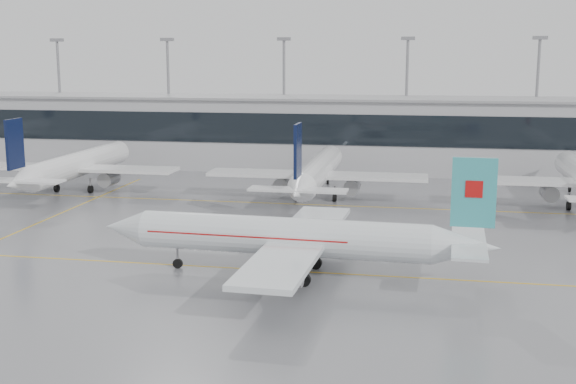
# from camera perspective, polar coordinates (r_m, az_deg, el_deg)

# --- Properties ---
(ground) EXTENTS (320.00, 320.00, 0.00)m
(ground) POSITION_cam_1_polar(r_m,az_deg,el_deg) (66.08, -1.89, -6.15)
(ground) COLOR slate
(ground) RESTS_ON ground
(taxi_line_main) EXTENTS (120.00, 0.25, 0.01)m
(taxi_line_main) POSITION_cam_1_polar(r_m,az_deg,el_deg) (66.08, -1.89, -6.15)
(taxi_line_main) COLOR gold
(taxi_line_main) RESTS_ON ground
(taxi_line_north) EXTENTS (120.00, 0.25, 0.01)m
(taxi_line_north) POSITION_cam_1_polar(r_m,az_deg,el_deg) (94.74, 1.96, -1.00)
(taxi_line_north) COLOR gold
(taxi_line_north) RESTS_ON ground
(taxi_line_cross) EXTENTS (0.25, 60.00, 0.01)m
(taxi_line_cross) POSITION_cam_1_polar(r_m,az_deg,el_deg) (90.32, -18.72, -2.14)
(taxi_line_cross) COLOR gold
(taxi_line_cross) RESTS_ON ground
(terminal) EXTENTS (180.00, 15.00, 12.00)m
(terminal) POSITION_cam_1_polar(r_m,az_deg,el_deg) (125.24, 4.14, 4.59)
(terminal) COLOR #A9A9AD
(terminal) RESTS_ON ground
(terminal_glass) EXTENTS (180.00, 0.20, 5.00)m
(terminal_glass) POSITION_cam_1_polar(r_m,az_deg,el_deg) (117.62, 3.74, 4.94)
(terminal_glass) COLOR black
(terminal_glass) RESTS_ON ground
(terminal_roof) EXTENTS (182.00, 16.00, 0.40)m
(terminal_roof) POSITION_cam_1_polar(r_m,az_deg,el_deg) (124.75, 4.18, 7.42)
(terminal_roof) COLOR gray
(terminal_roof) RESTS_ON ground
(light_masts) EXTENTS (156.40, 1.00, 22.60)m
(light_masts) POSITION_cam_1_polar(r_m,az_deg,el_deg) (130.65, 4.47, 8.06)
(light_masts) COLOR gray
(light_masts) RESTS_ON ground
(air_canada_jet) EXTENTS (35.49, 28.12, 11.04)m
(air_canada_jet) POSITION_cam_1_polar(r_m,az_deg,el_deg) (63.15, 0.71, -3.66)
(air_canada_jet) COLOR silver
(air_canada_jet) RESTS_ON ground
(parked_jet_b) EXTENTS (29.64, 36.96, 11.72)m
(parked_jet_b) POSITION_cam_1_polar(r_m,az_deg,el_deg) (108.22, -16.39, 2.02)
(parked_jet_b) COLOR white
(parked_jet_b) RESTS_ON ground
(parked_jet_c) EXTENTS (29.64, 36.96, 11.72)m
(parked_jet_c) POSITION_cam_1_polar(r_m,az_deg,el_deg) (97.67, 2.29, 1.56)
(parked_jet_c) COLOR white
(parked_jet_c) RESTS_ON ground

